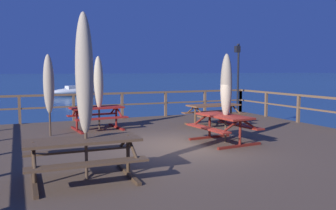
% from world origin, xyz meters
% --- Properties ---
extents(ground_plane, '(600.00, 600.00, 0.00)m').
position_xyz_m(ground_plane, '(0.00, 0.00, 0.00)').
color(ground_plane, navy).
extents(wooden_deck, '(12.08, 11.63, 0.89)m').
position_xyz_m(wooden_deck, '(0.00, 0.00, 0.45)').
color(wooden_deck, brown).
rests_on(wooden_deck, ground).
extents(railing_waterside_far, '(11.88, 0.10, 1.09)m').
position_xyz_m(railing_waterside_far, '(0.00, 5.67, 1.65)').
color(railing_waterside_far, brown).
rests_on(railing_waterside_far, wooden_deck).
extents(picnic_table_back_left, '(1.98, 1.50, 0.78)m').
position_xyz_m(picnic_table_back_left, '(2.54, 2.57, 1.45)').
color(picnic_table_back_left, brown).
rests_on(picnic_table_back_left, wooden_deck).
extents(picnic_table_back_right, '(1.85, 1.55, 0.78)m').
position_xyz_m(picnic_table_back_right, '(-1.53, 3.39, 1.45)').
color(picnic_table_back_right, maroon).
rests_on(picnic_table_back_right, wooden_deck).
extents(picnic_table_front_left, '(1.54, 1.84, 0.78)m').
position_xyz_m(picnic_table_front_left, '(1.25, -0.15, 1.45)').
color(picnic_table_front_left, maroon).
rests_on(picnic_table_front_left, wooden_deck).
extents(picnic_table_front_right, '(2.06, 1.43, 0.78)m').
position_xyz_m(picnic_table_front_right, '(-2.93, -2.02, 1.46)').
color(picnic_table_front_right, brown).
rests_on(picnic_table_front_right, wooden_deck).
extents(patio_umbrella_short_back, '(0.32, 0.32, 2.49)m').
position_xyz_m(patio_umbrella_short_back, '(-3.10, 2.74, 2.47)').
color(patio_umbrella_short_back, '#4C3828').
rests_on(patio_umbrella_short_back, wooden_deck).
extents(patio_umbrella_tall_back_left, '(0.32, 0.32, 2.48)m').
position_xyz_m(patio_umbrella_tall_back_left, '(-1.46, 3.38, 2.47)').
color(patio_umbrella_tall_back_left, '#4C3828').
rests_on(patio_umbrella_tall_back_left, wooden_deck).
extents(patio_umbrella_short_mid, '(0.32, 0.32, 2.46)m').
position_xyz_m(patio_umbrella_short_mid, '(1.32, -0.13, 2.45)').
color(patio_umbrella_short_mid, '#4C3828').
rests_on(patio_umbrella_short_mid, wooden_deck).
extents(patio_umbrella_tall_mid_right, '(0.32, 0.32, 3.02)m').
position_xyz_m(patio_umbrella_tall_mid_right, '(-2.87, -2.00, 2.82)').
color(patio_umbrella_tall_mid_right, '#4C3828').
rests_on(patio_umbrella_tall_mid_right, wooden_deck).
extents(lamp_post_hooked, '(0.50, 0.56, 3.20)m').
position_xyz_m(lamp_post_hooked, '(5.21, 4.97, 3.01)').
color(lamp_post_hooked, black).
rests_on(lamp_post_hooked, wooden_deck).
extents(sailboat_distant, '(6.23, 3.33, 7.72)m').
position_xyz_m(sailboat_distant, '(2.33, 32.88, 0.51)').
color(sailboat_distant, white).
rests_on(sailboat_distant, ground).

